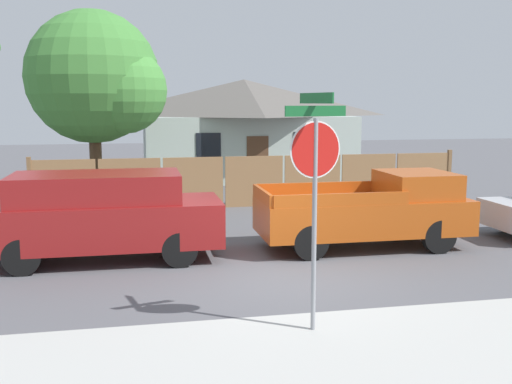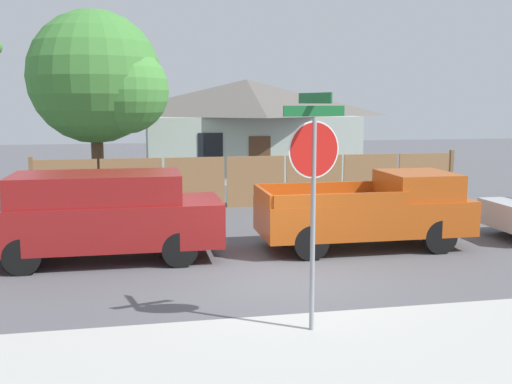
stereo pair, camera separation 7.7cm
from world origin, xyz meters
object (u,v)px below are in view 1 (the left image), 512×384
at_px(house, 244,127).
at_px(orange_pickup, 370,211).
at_px(oak_tree, 99,80).
at_px(stop_sign, 315,170).
at_px(red_suv, 102,214).

xyz_separation_m(house, orange_pickup, (0.39, -14.03, -1.41)).
bearing_deg(orange_pickup, oak_tree, 130.81).
relative_size(oak_tree, stop_sign, 1.82).
height_order(house, oak_tree, oak_tree).
bearing_deg(house, red_suv, -111.97).
relative_size(house, oak_tree, 1.53).
distance_m(house, oak_tree, 9.06).
distance_m(oak_tree, red_suv, 8.08).
xyz_separation_m(red_suv, orange_pickup, (6.05, -0.00, -0.15)).
distance_m(oak_tree, orange_pickup, 10.34).
bearing_deg(stop_sign, orange_pickup, 45.30).
height_order(red_suv, stop_sign, stop_sign).
distance_m(oak_tree, stop_sign, 12.79).
xyz_separation_m(house, stop_sign, (-2.42, -18.72, 0.13)).
xyz_separation_m(house, oak_tree, (-5.99, -6.55, 1.80)).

